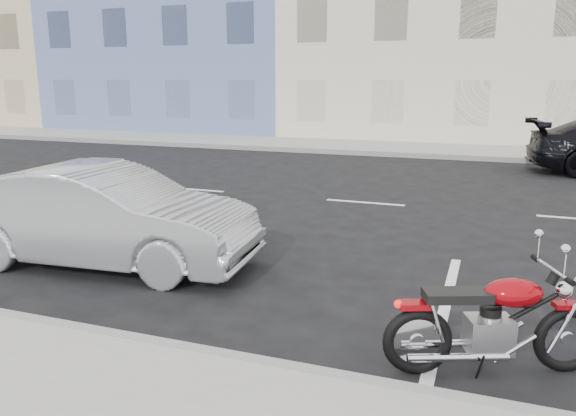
% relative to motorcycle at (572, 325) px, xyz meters
% --- Properties ---
extents(ground, '(120.00, 120.00, 0.00)m').
position_rel_motorcycle_xyz_m(ground, '(-1.11, 6.01, -0.43)').
color(ground, black).
rests_on(ground, ground).
extents(sidewalk_far, '(80.00, 3.40, 0.15)m').
position_rel_motorcycle_xyz_m(sidewalk_far, '(-6.11, 14.71, -0.36)').
color(sidewalk_far, gray).
rests_on(sidewalk_far, ground).
extents(curb_far, '(80.00, 0.12, 0.16)m').
position_rel_motorcycle_xyz_m(curb_far, '(-6.11, 13.01, -0.35)').
color(curb_far, gray).
rests_on(curb_far, ground).
extents(bldg_far_west, '(12.00, 12.00, 12.00)m').
position_rel_motorcycle_xyz_m(bldg_far_west, '(-27.11, 22.31, 5.57)').
color(bldg_far_west, '#C2B285').
rests_on(bldg_far_west, ground).
extents(bldg_cream, '(12.00, 12.00, 11.50)m').
position_rel_motorcycle_xyz_m(bldg_cream, '(-3.11, 22.31, 5.32)').
color(bldg_cream, beige).
rests_on(bldg_cream, ground).
extents(motorcycle, '(1.78, 0.89, 0.94)m').
position_rel_motorcycle_xyz_m(motorcycle, '(0.00, 0.00, 0.00)').
color(motorcycle, black).
rests_on(motorcycle, ground).
extents(sedan_silver, '(4.19, 1.76, 1.35)m').
position_rel_motorcycle_xyz_m(sedan_silver, '(-5.53, 0.99, 0.24)').
color(sedan_silver, '#95989C').
rests_on(sedan_silver, ground).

